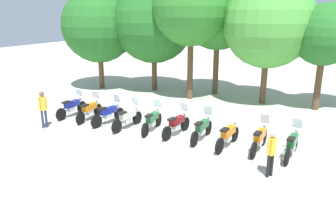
{
  "coord_description": "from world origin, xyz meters",
  "views": [
    {
      "loc": [
        6.83,
        -12.33,
        5.3
      ],
      "look_at": [
        0.0,
        0.5,
        0.9
      ],
      "focal_mm": 35.57,
      "sensor_mm": 36.0,
      "label": 1
    }
  ],
  "objects_px": {
    "motorcycle_7": "(228,135)",
    "tree_4": "(269,22)",
    "person_1": "(271,150)",
    "tree_5": "(325,35)",
    "motorcycle_4": "(152,120)",
    "motorcycle_8": "(260,138)",
    "motorcycle_2": "(109,113)",
    "motorcycle_3": "(128,118)",
    "motorcycle_1": "(90,110)",
    "tree_0": "(99,26)",
    "motorcycle_0": "(72,107)",
    "motorcycle_6": "(202,128)",
    "motorcycle_5": "(177,124)",
    "tree_1": "(154,22)",
    "motorcycle_9": "(292,144)",
    "tree_2": "(191,7)",
    "tree_3": "(218,12)",
    "person_0": "(43,106)"
  },
  "relations": [
    {
      "from": "motorcycle_7",
      "to": "motorcycle_2",
      "type": "bearing_deg",
      "value": 93.89
    },
    {
      "from": "motorcycle_5",
      "to": "tree_3",
      "type": "distance_m",
      "value": 9.62
    },
    {
      "from": "motorcycle_9",
      "to": "tree_2",
      "type": "height_order",
      "value": "tree_2"
    },
    {
      "from": "motorcycle_4",
      "to": "person_0",
      "type": "xyz_separation_m",
      "value": [
        -4.73,
        -2.02,
        0.53
      ]
    },
    {
      "from": "motorcycle_5",
      "to": "motorcycle_7",
      "type": "distance_m",
      "value": 2.45
    },
    {
      "from": "motorcycle_0",
      "to": "motorcycle_4",
      "type": "height_order",
      "value": "same"
    },
    {
      "from": "tree_2",
      "to": "tree_3",
      "type": "distance_m",
      "value": 2.25
    },
    {
      "from": "motorcycle_2",
      "to": "person_0",
      "type": "xyz_separation_m",
      "value": [
        -2.3,
        -1.93,
        0.53
      ]
    },
    {
      "from": "person_0",
      "to": "motorcycle_5",
      "type": "bearing_deg",
      "value": 39.78
    },
    {
      "from": "motorcycle_8",
      "to": "tree_3",
      "type": "xyz_separation_m",
      "value": [
        -4.92,
        8.3,
        4.76
      ]
    },
    {
      "from": "tree_2",
      "to": "tree_1",
      "type": "bearing_deg",
      "value": 161.64
    },
    {
      "from": "motorcycle_7",
      "to": "tree_4",
      "type": "xyz_separation_m",
      "value": [
        -0.33,
        7.58,
        4.2
      ]
    },
    {
      "from": "motorcycle_4",
      "to": "motorcycle_8",
      "type": "bearing_deg",
      "value": -97.42
    },
    {
      "from": "tree_2",
      "to": "motorcycle_0",
      "type": "bearing_deg",
      "value": -121.76
    },
    {
      "from": "motorcycle_1",
      "to": "person_1",
      "type": "distance_m",
      "value": 9.58
    },
    {
      "from": "motorcycle_5",
      "to": "tree_1",
      "type": "distance_m",
      "value": 9.97
    },
    {
      "from": "motorcycle_0",
      "to": "person_0",
      "type": "height_order",
      "value": "person_0"
    },
    {
      "from": "motorcycle_1",
      "to": "motorcycle_0",
      "type": "bearing_deg",
      "value": 82.09
    },
    {
      "from": "motorcycle_1",
      "to": "motorcycle_3",
      "type": "relative_size",
      "value": 1.0
    },
    {
      "from": "motorcycle_7",
      "to": "tree_4",
      "type": "bearing_deg",
      "value": 7.4
    },
    {
      "from": "motorcycle_1",
      "to": "tree_0",
      "type": "bearing_deg",
      "value": 27.39
    },
    {
      "from": "motorcycle_0",
      "to": "motorcycle_6",
      "type": "xyz_separation_m",
      "value": [
        7.33,
        0.05,
        0.0
      ]
    },
    {
      "from": "motorcycle_1",
      "to": "motorcycle_6",
      "type": "height_order",
      "value": "same"
    },
    {
      "from": "motorcycle_8",
      "to": "tree_0",
      "type": "xyz_separation_m",
      "value": [
        -12.73,
        6.1,
        3.83
      ]
    },
    {
      "from": "motorcycle_5",
      "to": "tree_4",
      "type": "xyz_separation_m",
      "value": [
        2.11,
        7.33,
        4.19
      ]
    },
    {
      "from": "motorcycle_7",
      "to": "tree_5",
      "type": "bearing_deg",
      "value": -14.35
    },
    {
      "from": "motorcycle_4",
      "to": "tree_1",
      "type": "height_order",
      "value": "tree_1"
    },
    {
      "from": "motorcycle_6",
      "to": "person_1",
      "type": "xyz_separation_m",
      "value": [
        3.26,
        -2.01,
        0.42
      ]
    },
    {
      "from": "tree_4",
      "to": "motorcycle_0",
      "type": "bearing_deg",
      "value": -138.03
    },
    {
      "from": "tree_3",
      "to": "motorcycle_4",
      "type": "bearing_deg",
      "value": -89.8
    },
    {
      "from": "tree_3",
      "to": "motorcycle_2",
      "type": "bearing_deg",
      "value": -105.95
    },
    {
      "from": "person_1",
      "to": "tree_5",
      "type": "relative_size",
      "value": 0.28
    },
    {
      "from": "person_0",
      "to": "tree_5",
      "type": "xyz_separation_m",
      "value": [
        11.04,
        9.35,
        3.05
      ]
    },
    {
      "from": "motorcycle_5",
      "to": "person_1",
      "type": "relative_size",
      "value": 1.35
    },
    {
      "from": "motorcycle_7",
      "to": "person_1",
      "type": "xyz_separation_m",
      "value": [
        2.04,
        -1.78,
        0.43
      ]
    },
    {
      "from": "motorcycle_9",
      "to": "tree_0",
      "type": "bearing_deg",
      "value": 68.92
    },
    {
      "from": "tree_4",
      "to": "motorcycle_6",
      "type": "bearing_deg",
      "value": -96.96
    },
    {
      "from": "motorcycle_9",
      "to": "person_0",
      "type": "relative_size",
      "value": 1.24
    },
    {
      "from": "motorcycle_2",
      "to": "motorcycle_3",
      "type": "bearing_deg",
      "value": -88.59
    },
    {
      "from": "motorcycle_5",
      "to": "tree_3",
      "type": "height_order",
      "value": "tree_3"
    },
    {
      "from": "motorcycle_1",
      "to": "tree_3",
      "type": "height_order",
      "value": "tree_3"
    },
    {
      "from": "motorcycle_9",
      "to": "person_1",
      "type": "distance_m",
      "value": 2.07
    },
    {
      "from": "motorcycle_0",
      "to": "tree_2",
      "type": "distance_m",
      "value": 8.98
    },
    {
      "from": "person_1",
      "to": "tree_3",
      "type": "distance_m",
      "value": 12.57
    },
    {
      "from": "motorcycle_0",
      "to": "motorcycle_4",
      "type": "relative_size",
      "value": 1.0
    },
    {
      "from": "motorcycle_5",
      "to": "motorcycle_6",
      "type": "bearing_deg",
      "value": -85.44
    },
    {
      "from": "tree_4",
      "to": "tree_3",
      "type": "bearing_deg",
      "value": 164.46
    },
    {
      "from": "motorcycle_9",
      "to": "tree_1",
      "type": "bearing_deg",
      "value": 57.02
    },
    {
      "from": "motorcycle_2",
      "to": "motorcycle_5",
      "type": "height_order",
      "value": "same"
    },
    {
      "from": "motorcycle_0",
      "to": "tree_1",
      "type": "bearing_deg",
      "value": -6.61
    }
  ]
}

